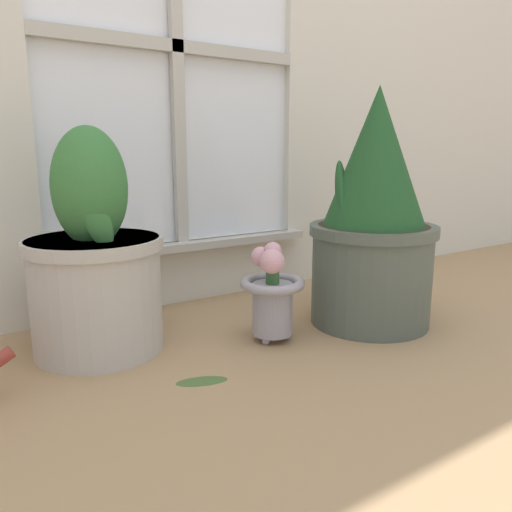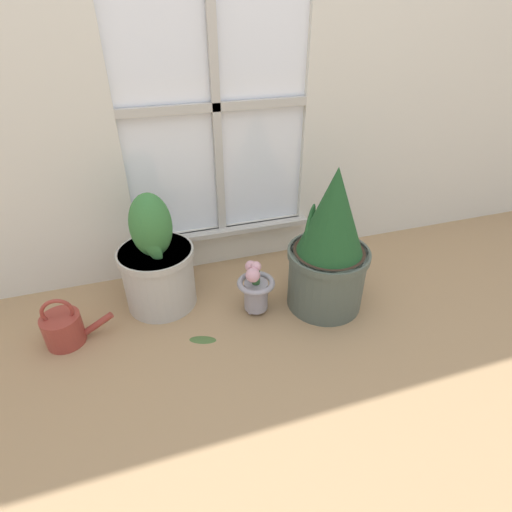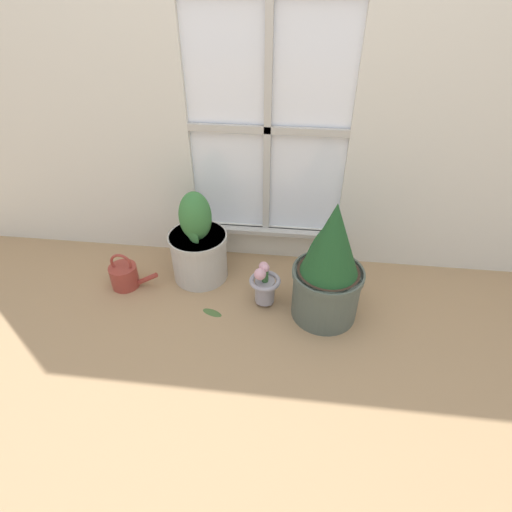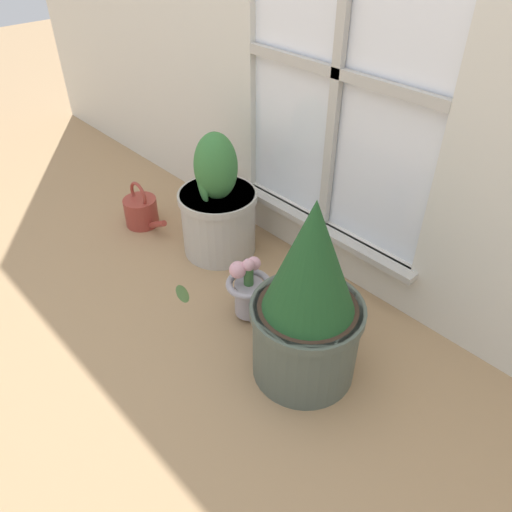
% 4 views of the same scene
% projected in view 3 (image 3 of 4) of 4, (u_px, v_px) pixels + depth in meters
% --- Properties ---
extents(ground_plane, '(10.00, 10.00, 0.00)m').
position_uv_depth(ground_plane, '(253.00, 328.00, 1.98)').
color(ground_plane, tan).
extents(wall_with_window, '(4.40, 0.10, 2.50)m').
position_uv_depth(wall_with_window, '(270.00, 15.00, 1.73)').
color(wall_with_window, silver).
rests_on(wall_with_window, ground_plane).
extents(potted_plant_left, '(0.32, 0.32, 0.53)m').
position_uv_depth(potted_plant_left, '(198.00, 246.00, 2.18)').
color(potted_plant_left, '#B7B2A8').
rests_on(potted_plant_left, ground_plane).
extents(potted_plant_right, '(0.35, 0.35, 0.64)m').
position_uv_depth(potted_plant_right, '(329.00, 268.00, 1.89)').
color(potted_plant_right, '#4C564C').
rests_on(potted_plant_right, ground_plane).
extents(flower_vase, '(0.16, 0.16, 0.26)m').
position_uv_depth(flower_vase, '(264.00, 284.00, 2.05)').
color(flower_vase, '#99939E').
rests_on(flower_vase, ground_plane).
extents(watering_can, '(0.27, 0.15, 0.22)m').
position_uv_depth(watering_can, '(125.00, 275.00, 2.19)').
color(watering_can, '#99382D').
rests_on(watering_can, ground_plane).
extents(fallen_leaf, '(0.12, 0.08, 0.01)m').
position_uv_depth(fallen_leaf, '(212.00, 312.00, 2.06)').
color(fallen_leaf, '#476633').
rests_on(fallen_leaf, ground_plane).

